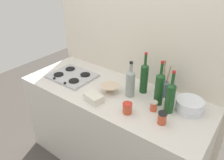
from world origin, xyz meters
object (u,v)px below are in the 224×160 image
mixing_bowl (110,89)px  condiment_jar_spare (154,106)px  stovetop_hob (72,76)px  condiment_jar_front (127,108)px  wine_bottle_mid_right (170,97)px  condiment_jar_rear (162,118)px  wine_bottle_rightmost (159,88)px  wine_bottle_mid_left (130,83)px  butter_dish (94,98)px  plate_stack (190,106)px  wine_bottle_leftmost (144,77)px  utensil_crock (163,87)px

mixing_bowl → condiment_jar_spare: condiment_jar_spare is taller
stovetop_hob → condiment_jar_front: condiment_jar_front is taller
wine_bottle_mid_right → condiment_jar_rear: wine_bottle_mid_right is taller
mixing_bowl → wine_bottle_mid_right: bearing=5.8°
wine_bottle_rightmost → wine_bottle_mid_left: bearing=-171.9°
wine_bottle_mid_left → butter_dish: 0.34m
condiment_jar_spare → butter_dish: bearing=-158.4°
stovetop_hob → condiment_jar_spare: (0.93, -0.00, 0.03)m
plate_stack → condiment_jar_front: (-0.38, -0.32, -0.01)m
stovetop_hob → mixing_bowl: 0.49m
wine_bottle_leftmost → butter_dish: wine_bottle_leftmost is taller
stovetop_hob → wine_bottle_mid_right: wine_bottle_mid_right is taller
utensil_crock → condiment_jar_front: bearing=-105.9°
butter_dish → condiment_jar_rear: size_ratio=1.63×
wine_bottle_mid_left → condiment_jar_spare: 0.29m
wine_bottle_mid_right → condiment_jar_spare: 0.15m
wine_bottle_leftmost → mixing_bowl: (-0.24, -0.19, -0.11)m
wine_bottle_rightmost → condiment_jar_front: size_ratio=4.39×
stovetop_hob → plate_stack: size_ratio=1.97×
plate_stack → wine_bottle_mid_right: 0.19m
mixing_bowl → condiment_jar_spare: (0.44, -0.00, 0.00)m
wine_bottle_mid_left → condiment_jar_front: size_ratio=3.70×
butter_dish → wine_bottle_leftmost: bearing=55.3°
wine_bottle_mid_left → condiment_jar_spare: size_ratio=3.89×
stovetop_hob → butter_dish: 0.50m
wine_bottle_mid_left → mixing_bowl: size_ratio=1.91×
wine_bottle_mid_left → utensil_crock: 0.29m
stovetop_hob → wine_bottle_rightmost: size_ratio=1.13×
stovetop_hob → plate_stack: (1.16, 0.16, 0.04)m
wine_bottle_mid_left → condiment_jar_rear: wine_bottle_mid_left is taller
plate_stack → condiment_jar_spare: (-0.23, -0.17, -0.01)m
mixing_bowl → utensil_crock: 0.47m
butter_dish → condiment_jar_spare: 0.50m
wine_bottle_mid_left → butter_dish: (-0.20, -0.26, -0.10)m
stovetop_hob → wine_bottle_leftmost: wine_bottle_leftmost is taller
wine_bottle_rightmost → condiment_jar_spare: 0.15m
wine_bottle_leftmost → condiment_jar_spare: 0.30m
plate_stack → wine_bottle_mid_left: 0.52m
stovetop_hob → wine_bottle_mid_right: 1.04m
mixing_bowl → condiment_jar_rear: condiment_jar_rear is taller
butter_dish → condiment_jar_front: (0.32, 0.03, 0.01)m
wine_bottle_mid_left → condiment_jar_rear: (0.39, -0.18, -0.08)m
wine_bottle_mid_left → wine_bottle_rightmost: wine_bottle_rightmost is taller
plate_stack → wine_bottle_mid_left: wine_bottle_mid_left is taller
utensil_crock → stovetop_hob: bearing=-164.8°
wine_bottle_leftmost → condiment_jar_rear: 0.45m
wine_bottle_mid_left → stovetop_hob: bearing=-174.1°
plate_stack → wine_bottle_rightmost: wine_bottle_rightmost is taller
wine_bottle_leftmost → butter_dish: bearing=-124.7°
stovetop_hob → wine_bottle_rightmost: bearing=6.5°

